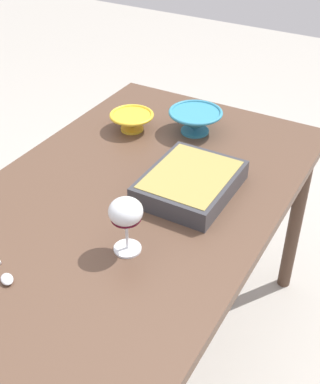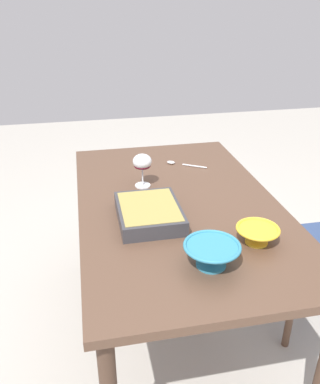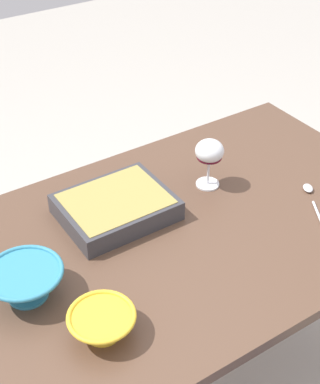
# 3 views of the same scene
# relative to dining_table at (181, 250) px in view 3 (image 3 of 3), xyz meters

# --- Properties ---
(dining_table) EXTENTS (1.46, 0.88, 0.77)m
(dining_table) POSITION_rel_dining_table_xyz_m (0.00, 0.00, 0.00)
(dining_table) COLOR brown
(dining_table) RESTS_ON ground_plane
(wine_glass) EXTENTS (0.09, 0.09, 0.16)m
(wine_glass) POSITION_rel_dining_table_xyz_m (0.19, 0.13, 0.20)
(wine_glass) COLOR white
(wine_glass) RESTS_ON dining_table
(casserole_dish) EXTENTS (0.32, 0.25, 0.06)m
(casserole_dish) POSITION_rel_dining_table_xyz_m (-0.13, 0.15, 0.12)
(casserole_dish) COLOR #38383D
(casserole_dish) RESTS_ON dining_table
(mixing_bowl) EXTENTS (0.16, 0.16, 0.07)m
(mixing_bowl) POSITION_rel_dining_table_xyz_m (-0.37, -0.21, 0.12)
(mixing_bowl) COLOR yellow
(mixing_bowl) RESTS_ON dining_table
(small_bowl) EXTENTS (0.20, 0.20, 0.09)m
(small_bowl) POSITION_rel_dining_table_xyz_m (-0.47, -0.00, 0.13)
(small_bowl) COLOR teal
(small_bowl) RESTS_ON dining_table
(serving_spoon) EXTENTS (0.13, 0.20, 0.01)m
(serving_spoon) POSITION_rel_dining_table_xyz_m (0.42, -0.10, 0.09)
(serving_spoon) COLOR silver
(serving_spoon) RESTS_ON dining_table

